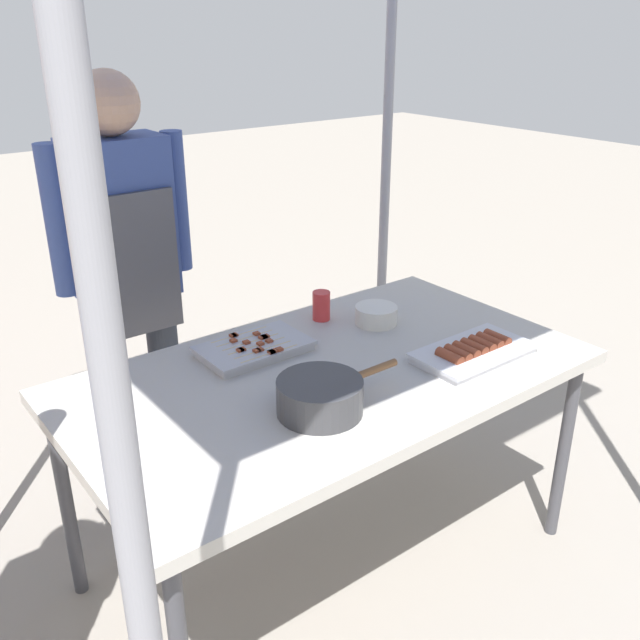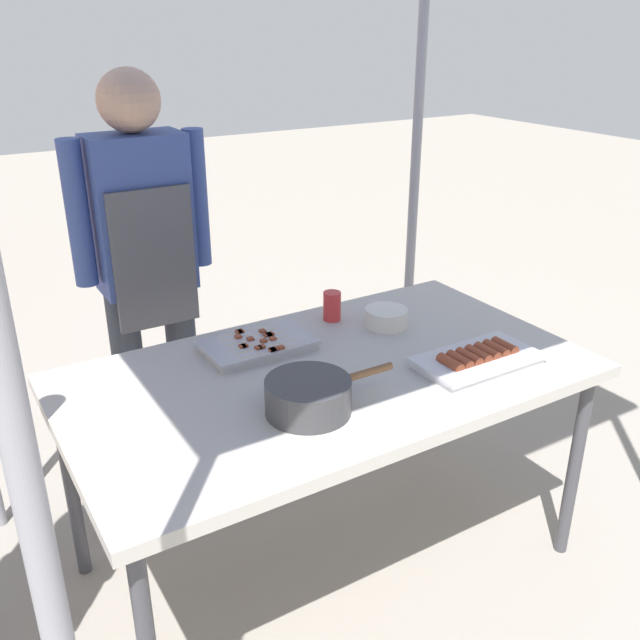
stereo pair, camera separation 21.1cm
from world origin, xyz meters
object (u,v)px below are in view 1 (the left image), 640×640
Objects in this scene: vendor_woman at (126,259)px; stall_table at (330,385)px; tray_grilled_sausages at (473,352)px; cooking_wok at (320,395)px; tray_meat_skewers at (254,348)px; condiment_bowl at (376,315)px; drink_cup_near_edge at (321,306)px.

stall_table is at bearing 109.00° from vendor_woman.
cooking_wok is at bearing 176.76° from tray_grilled_sausages.
vendor_woman is (-0.70, 1.04, 0.17)m from tray_grilled_sausages.
tray_meat_skewers is at bearing 139.56° from tray_grilled_sausages.
tray_meat_skewers is at bearing 116.64° from stall_table.
tray_meat_skewers is at bearing 172.43° from condiment_bowl.
cooking_wok is 0.64m from condiment_bowl.
tray_meat_skewers is 3.36× the size of drink_cup_near_edge.
stall_table is 4.54× the size of tray_meat_skewers.
drink_cup_near_edge is at bearing 132.00° from condiment_bowl.
cooking_wok is 0.64m from drink_cup_near_edge.
tray_grilled_sausages is 1.27m from vendor_woman.
tray_grilled_sausages is 0.24× the size of vendor_woman.
stall_table is 0.91m from vendor_woman.
tray_grilled_sausages is (0.41, -0.21, 0.07)m from stall_table.
drink_cup_near_edge is 0.07× the size of vendor_woman.
cooking_wok is at bearing 96.19° from vendor_woman.
vendor_woman is (-0.29, 0.83, 0.25)m from stall_table.
tray_grilled_sausages is at bearing -27.39° from stall_table.
stall_table is at bearing 45.78° from cooking_wok.
drink_cup_near_edge is (0.22, 0.33, 0.11)m from stall_table.
condiment_bowl is 1.43× the size of drink_cup_near_edge.
vendor_woman reaches higher than drink_cup_near_edge.
tray_grilled_sausages is at bearing -3.24° from cooking_wok.
condiment_bowl is (-0.06, 0.39, 0.01)m from tray_grilled_sausages.
tray_meat_skewers is 0.22× the size of vendor_woman.
cooking_wok is at bearing -134.22° from stall_table.
tray_grilled_sausages is at bearing -80.79° from condiment_bowl.
condiment_bowl is at bearing 134.33° from vendor_woman.
stall_table is at bearing -63.36° from tray_meat_skewers.
vendor_woman is (-0.50, 0.50, 0.14)m from drink_cup_near_edge.
stall_table is at bearing 152.61° from tray_grilled_sausages.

